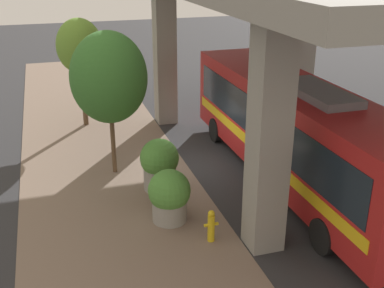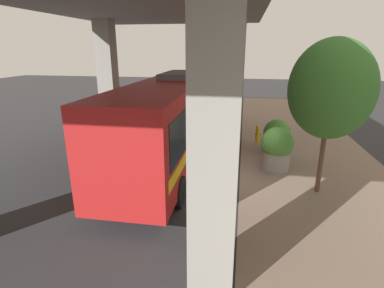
{
  "view_description": "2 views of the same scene",
  "coord_description": "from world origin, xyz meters",
  "px_view_note": "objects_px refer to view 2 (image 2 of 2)",
  "views": [
    {
      "loc": [
        -4.69,
        -15.57,
        7.63
      ],
      "look_at": [
        -0.66,
        -2.54,
        2.05
      ],
      "focal_mm": 45.0,
      "sensor_mm": 36.0,
      "label": 1
    },
    {
      "loc": [
        0.03,
        10.57,
        4.79
      ],
      "look_at": [
        1.9,
        -0.31,
        1.24
      ],
      "focal_mm": 28.0,
      "sensor_mm": 36.0,
      "label": 2
    }
  ],
  "objects_px": {
    "bus": "(173,114)",
    "fire_hydrant": "(257,134)",
    "planter_middle": "(277,148)",
    "planter_front": "(277,136)",
    "street_tree_near": "(331,90)"
  },
  "relations": [
    {
      "from": "bus",
      "to": "fire_hydrant",
      "type": "distance_m",
      "value": 4.94
    },
    {
      "from": "planter_middle",
      "to": "fire_hydrant",
      "type": "bearing_deg",
      "value": -80.21
    },
    {
      "from": "bus",
      "to": "planter_middle",
      "type": "relative_size",
      "value": 6.95
    },
    {
      "from": "bus",
      "to": "planter_middle",
      "type": "distance_m",
      "value": 4.67
    },
    {
      "from": "fire_hydrant",
      "to": "planter_front",
      "type": "height_order",
      "value": "planter_front"
    },
    {
      "from": "street_tree_near",
      "to": "planter_middle",
      "type": "bearing_deg",
      "value": -54.49
    },
    {
      "from": "planter_front",
      "to": "bus",
      "type": "bearing_deg",
      "value": 15.15
    },
    {
      "from": "planter_front",
      "to": "planter_middle",
      "type": "bearing_deg",
      "value": 84.26
    },
    {
      "from": "fire_hydrant",
      "to": "planter_middle",
      "type": "height_order",
      "value": "planter_middle"
    },
    {
      "from": "fire_hydrant",
      "to": "street_tree_near",
      "type": "xyz_separation_m",
      "value": [
        -1.88,
        5.29,
        3.05
      ]
    },
    {
      "from": "fire_hydrant",
      "to": "street_tree_near",
      "type": "distance_m",
      "value": 6.38
    },
    {
      "from": "planter_front",
      "to": "fire_hydrant",
      "type": "bearing_deg",
      "value": -60.16
    },
    {
      "from": "fire_hydrant",
      "to": "planter_middle",
      "type": "bearing_deg",
      "value": 99.79
    },
    {
      "from": "street_tree_near",
      "to": "planter_front",
      "type": "bearing_deg",
      "value": -74.61
    },
    {
      "from": "street_tree_near",
      "to": "fire_hydrant",
      "type": "bearing_deg",
      "value": -70.44
    }
  ]
}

